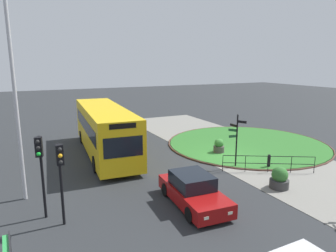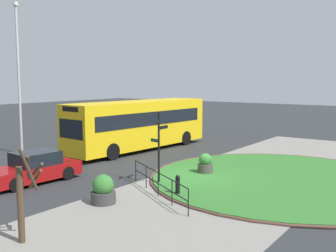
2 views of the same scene
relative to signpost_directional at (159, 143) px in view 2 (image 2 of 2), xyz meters
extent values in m
plane|color=#282B2D|center=(1.71, -0.60, -1.89)|extent=(120.00, 120.00, 0.00)
cube|color=gray|center=(1.71, -2.79, -1.88)|extent=(32.00, 7.61, 0.02)
cylinder|color=#2D6B28|center=(3.88, -4.24, -1.84)|extent=(12.04, 12.04, 0.10)
torus|color=brown|center=(3.88, -4.24, -1.83)|extent=(12.35, 12.35, 0.11)
cylinder|color=black|center=(-0.03, -0.02, -0.29)|extent=(0.09, 0.09, 3.19)
sphere|color=black|center=(-0.03, -0.02, 1.35)|extent=(0.10, 0.10, 0.10)
cube|color=black|center=(-0.29, -0.17, 0.97)|extent=(0.46, 0.28, 0.15)
cube|color=black|center=(0.32, -0.02, 0.67)|extent=(0.62, 0.04, 0.15)
cube|color=#195128|center=(0.20, 0.14, 0.41)|extent=(0.42, 0.31, 0.15)
cube|color=#195128|center=(0.02, 0.26, 0.08)|extent=(0.12, 0.48, 0.15)
cylinder|color=black|center=(-1.03, -1.73, -1.51)|extent=(0.19, 0.19, 0.74)
sphere|color=black|center=(-1.03, -1.73, -1.11)|extent=(0.18, 0.18, 0.18)
cube|color=black|center=(-1.57, -1.15, -0.90)|extent=(2.60, 4.57, 0.03)
cube|color=black|center=(-1.57, -1.15, -1.34)|extent=(2.60, 4.57, 0.03)
cylinder|color=black|center=(-0.29, 1.13, -1.39)|extent=(0.04, 0.04, 0.98)
cylinder|color=black|center=(-0.93, -0.01, -1.39)|extent=(0.04, 0.04, 0.98)
cylinder|color=black|center=(-1.57, -1.15, -1.39)|extent=(0.04, 0.04, 0.98)
cylinder|color=black|center=(-2.22, -2.28, -1.39)|extent=(0.04, 0.04, 0.98)
cylinder|color=black|center=(-2.86, -3.42, -1.39)|extent=(0.04, 0.04, 0.98)
cube|color=yellow|center=(6.26, 6.39, -0.11)|extent=(11.20, 3.39, 3.00)
cube|color=black|center=(6.17, 5.09, 0.31)|extent=(9.69, 0.74, 0.88)
cube|color=black|center=(6.36, 7.69, 0.31)|extent=(9.69, 0.74, 0.88)
cube|color=black|center=(0.74, 6.80, 0.04)|extent=(0.18, 2.11, 1.10)
cube|color=black|center=(0.74, 6.80, 1.17)|extent=(0.12, 1.42, 0.28)
cylinder|color=black|center=(2.65, 5.46, -1.39)|extent=(1.02, 0.37, 1.00)
cylinder|color=black|center=(2.83, 7.84, -1.39)|extent=(1.02, 0.37, 1.00)
cylinder|color=black|center=(9.70, 4.94, -1.39)|extent=(1.02, 0.37, 1.00)
cylinder|color=black|center=(9.87, 7.31, -1.39)|extent=(1.02, 0.37, 1.00)
cube|color=maroon|center=(-3.18, 4.84, -1.40)|extent=(4.34, 2.05, 0.63)
cube|color=black|center=(-3.01, 4.83, -0.78)|extent=(2.01, 1.68, 0.61)
cylinder|color=black|center=(-4.54, 4.14, -1.57)|extent=(0.65, 0.26, 0.64)
cylinder|color=black|center=(-1.93, 3.95, -1.57)|extent=(0.65, 0.26, 0.64)
cylinder|color=black|center=(-1.82, 5.55, -1.57)|extent=(0.65, 0.26, 0.64)
cylinder|color=#B7B7BC|center=(0.80, 11.61, 2.72)|extent=(0.16, 0.16, 9.21)
cylinder|color=silver|center=(0.80, 11.61, 7.45)|extent=(0.32, 0.32, 0.22)
cylinder|color=#47423D|center=(2.78, -0.79, -1.62)|extent=(0.76, 0.76, 0.53)
sphere|color=#33702D|center=(2.78, -0.79, -1.15)|extent=(0.64, 0.64, 0.64)
cylinder|color=#383838|center=(-3.53, -0.01, -1.65)|extent=(0.96, 0.96, 0.46)
sphere|color=#33702D|center=(-3.53, -0.01, -1.16)|extent=(0.81, 0.81, 0.81)
cylinder|color=#423323|center=(-7.49, -0.70, -0.76)|extent=(0.19, 0.19, 2.24)
cylinder|color=#423323|center=(-7.40, -1.01, 0.30)|extent=(0.72, 0.28, 1.35)
cylinder|color=#423323|center=(-7.28, -0.84, 0.32)|extent=(0.40, 0.52, 0.78)
cylinder|color=#423323|center=(-7.05, -0.81, -0.09)|extent=(0.31, 0.95, 0.77)
cylinder|color=#423323|center=(-7.02, -0.80, 0.15)|extent=(0.29, 0.99, 0.69)
camera|label=1|loc=(-13.96, 11.39, 4.38)|focal=32.24mm
camera|label=2|loc=(-13.84, -10.47, 2.79)|focal=41.97mm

